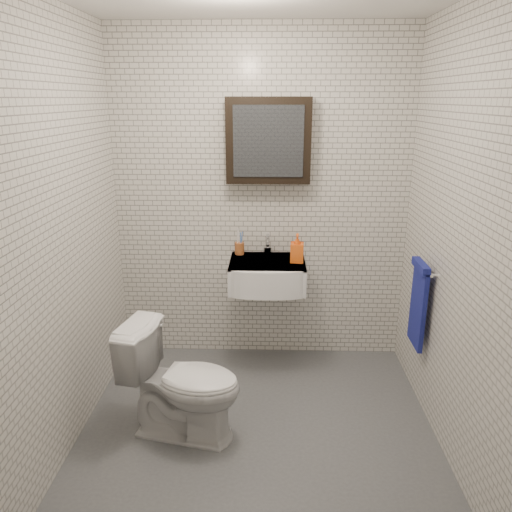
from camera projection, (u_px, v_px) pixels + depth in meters
The scene contains 9 objects.
ground at pixel (258, 425), 3.17m from camera, with size 2.20×2.00×0.01m, color #4E5256.
room_shell at pixel (258, 198), 2.73m from camera, with size 2.22×2.02×2.51m.
washbasin at pixel (267, 275), 3.64m from camera, with size 0.55×0.50×0.20m.
faucet at pixel (268, 246), 3.78m from camera, with size 0.06×0.20×0.15m.
mirror_cabinet at pixel (268, 141), 3.54m from camera, with size 0.60×0.15×0.60m.
towel_rail at pixel (419, 301), 3.26m from camera, with size 0.09×0.30×0.58m.
toothbrush_cup at pixel (239, 248), 3.80m from camera, with size 0.09×0.09×0.20m.
soap_bottle at pixel (297, 248), 3.60m from camera, with size 0.09×0.10×0.21m, color orange.
toilet at pixel (183, 382), 3.00m from camera, with size 0.40×0.71×0.72m, color white.
Camera 1 is at (0.07, -2.70, 1.99)m, focal length 35.00 mm.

